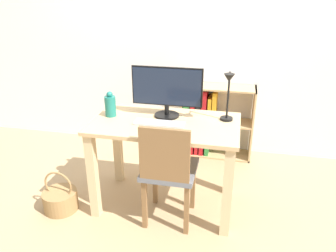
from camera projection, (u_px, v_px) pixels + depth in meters
ground_plane at (166, 203)px, 2.86m from camera, size 10.00×10.00×0.00m
wall_back at (190, 32)px, 3.41m from camera, size 8.00×0.05×2.60m
desk at (165, 141)px, 2.62m from camera, size 1.15×0.66×0.76m
monitor at (167, 89)px, 2.59m from camera, size 0.57×0.20×0.41m
keyboard at (159, 123)px, 2.51m from camera, size 0.39×0.12×0.02m
vase at (110, 105)px, 2.64m from camera, size 0.09×0.09×0.21m
desk_lamp at (228, 93)px, 2.45m from camera, size 0.10×0.19×0.40m
chair at (168, 169)px, 2.44m from camera, size 0.40×0.40×0.87m
bookshelf at (205, 121)px, 3.57m from camera, size 0.77×0.28×0.79m
basket at (60, 199)px, 2.75m from camera, size 0.28×0.28×0.36m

